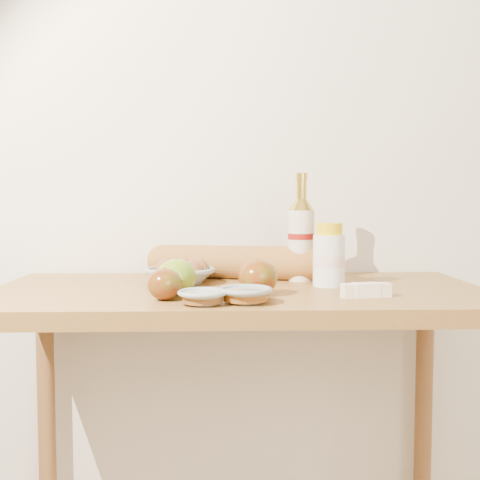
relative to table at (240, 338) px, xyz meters
name	(u,v)px	position (x,y,z in m)	size (l,w,h in m)	color
back_wall	(236,137)	(0.00, 0.33, 0.52)	(3.50, 0.02, 2.60)	silver
table	(240,338)	(0.00, 0.00, 0.00)	(1.20, 0.60, 0.90)	#A47435
bourbon_bottle	(301,237)	(0.17, 0.13, 0.24)	(0.08, 0.08, 0.29)	beige
cream_bottle	(329,257)	(0.22, 0.02, 0.20)	(0.08, 0.08, 0.16)	white
egg_bowl	(181,273)	(-0.15, 0.08, 0.15)	(0.20, 0.20, 0.06)	gray
baguette	(243,262)	(0.01, 0.17, 0.17)	(0.55, 0.21, 0.09)	#B57A37
apple_yellowgreen	(176,277)	(-0.15, -0.10, 0.17)	(0.09, 0.09, 0.08)	olive
apple_redgreen_front	(165,284)	(-0.17, -0.17, 0.16)	(0.09, 0.09, 0.07)	maroon
apple_redgreen_right	(258,277)	(0.04, -0.11, 0.16)	(0.11, 0.11, 0.08)	maroon
sugar_bowl	(203,297)	(-0.08, -0.23, 0.14)	(0.14, 0.14, 0.03)	#96A49E
syrup_bowl	(245,295)	(0.01, -0.21, 0.14)	(0.15, 0.15, 0.03)	gray
butter_stick	(366,290)	(0.28, -0.15, 0.14)	(0.11, 0.05, 0.03)	beige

